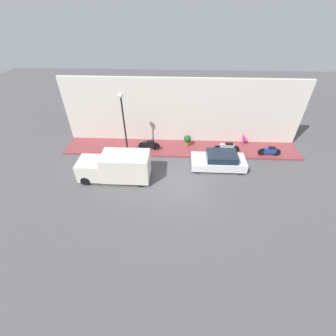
{
  "coord_description": "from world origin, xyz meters",
  "views": [
    {
      "loc": [
        -11.61,
        0.34,
        10.6
      ],
      "look_at": [
        1.19,
        0.95,
        0.6
      ],
      "focal_mm": 24.0,
      "sensor_mm": 36.0,
      "label": 1
    }
  ],
  "objects": [
    {
      "name": "parked_car",
      "position": [
        2.25,
        -2.86,
        0.61
      ],
      "size": [
        1.8,
        4.05,
        1.27
      ],
      "color": "silver",
      "rests_on": "ground_plane"
    },
    {
      "name": "motorcycle_blue",
      "position": [
        3.86,
        -7.15,
        0.57
      ],
      "size": [
        0.3,
        1.8,
        0.78
      ],
      "color": "navy",
      "rests_on": "sidewalk"
    },
    {
      "name": "delivery_van",
      "position": [
        0.61,
        4.59,
        1.03
      ],
      "size": [
        1.83,
        4.97,
        2.05
      ],
      "color": "silver",
      "rests_on": "ground_plane"
    },
    {
      "name": "sidewalk",
      "position": [
        4.66,
        0.0,
        0.07
      ],
      "size": [
        2.53,
        19.72,
        0.14
      ],
      "color": "brown",
      "rests_on": "ground_plane"
    },
    {
      "name": "motorcycle_black",
      "position": [
        4.25,
        2.67,
        0.61
      ],
      "size": [
        0.3,
        1.81,
        0.85
      ],
      "color": "black",
      "rests_on": "sidewalk"
    },
    {
      "name": "streetlamp",
      "position": [
        3.79,
        4.41,
        3.6
      ],
      "size": [
        0.38,
        0.38,
        4.98
      ],
      "color": "black",
      "rests_on": "sidewalk"
    },
    {
      "name": "ground_plane",
      "position": [
        0.0,
        0.0,
        0.0
      ],
      "size": [
        60.0,
        60.0,
        0.0
      ],
      "primitive_type": "plane",
      "color": "#514F51"
    },
    {
      "name": "building_facade",
      "position": [
        6.08,
        0.0,
        2.77
      ],
      "size": [
        0.3,
        19.72,
        5.55
      ],
      "color": "silver",
      "rests_on": "ground_plane"
    },
    {
      "name": "potted_plant",
      "position": [
        5.06,
        -0.53,
        0.67
      ],
      "size": [
        0.62,
        0.62,
        0.95
      ],
      "color": "brown",
      "rests_on": "sidewalk"
    },
    {
      "name": "scooter_silver",
      "position": [
        4.18,
        -3.76,
        0.61
      ],
      "size": [
        0.3,
        2.11,
        0.87
      ],
      "color": "#B7B7BF",
      "rests_on": "sidewalk"
    },
    {
      "name": "cafe_chair",
      "position": [
        5.52,
        -5.44,
        0.67
      ],
      "size": [
        0.4,
        0.4,
        0.92
      ],
      "color": "#D8338C",
      "rests_on": "sidewalk"
    }
  ]
}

